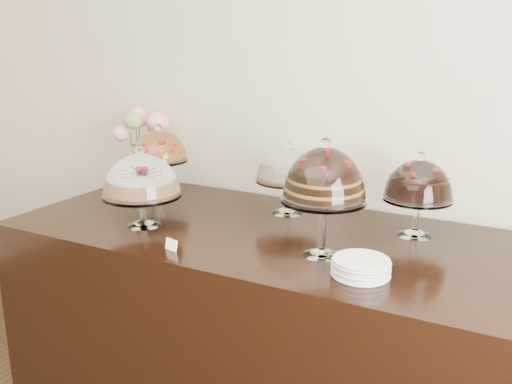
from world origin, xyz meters
The scene contains 10 objects.
wall_back centered at (0.00, 3.00, 1.50)m, with size 5.00×0.04×3.00m, color #BFB499.
display_counter centered at (0.14, 2.45, 0.45)m, with size 2.20×1.00×0.90m, color black.
cake_stand_sugar_sponge centered at (-0.34, 2.25, 1.11)m, with size 0.34×0.34×0.36m.
cake_stand_choco_layer centered at (0.48, 2.30, 1.20)m, with size 0.32×0.32×0.45m.
cake_stand_cheesecake centered at (0.14, 2.72, 1.12)m, with size 0.30×0.30×0.35m.
cake_stand_dark_choco centered at (0.74, 2.69, 1.12)m, with size 0.29×0.29×0.36m.
cake_stand_fruit_tart centered at (-0.59, 2.70, 1.14)m, with size 0.29×0.29×0.38m.
flower_vase centered at (-0.76, 2.77, 1.17)m, with size 0.28×0.31×0.44m.
plate_stack centered at (0.68, 2.18, 0.93)m, with size 0.20×0.20×0.06m.
price_card_left centered at (-0.06, 2.06, 0.92)m, with size 0.06×0.01×0.04m, color white.
Camera 1 is at (1.22, 0.38, 1.71)m, focal length 40.00 mm.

